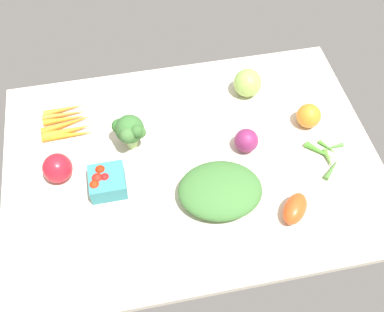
{
  "coord_description": "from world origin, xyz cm",
  "views": [
    {
      "loc": [
        14.45,
        72.58,
        106.89
      ],
      "look_at": [
        0.0,
        0.0,
        4.0
      ],
      "focal_mm": 42.88,
      "sensor_mm": 36.0,
      "label": 1
    }
  ],
  "objects_px": {
    "berry_basket": "(106,181)",
    "heirloom_tomato_green": "(247,83)",
    "roma_tomato": "(295,209)",
    "bell_pepper_red": "(57,168)",
    "red_onion_near_basket": "(246,141)",
    "leafy_greens_clump": "(220,190)",
    "carrot_bunch": "(67,124)",
    "heirloom_tomato_orange": "(309,116)",
    "okra_pile": "(327,156)",
    "broccoli_head": "(129,130)"
  },
  "relations": [
    {
      "from": "broccoli_head",
      "to": "carrot_bunch",
      "type": "bearing_deg",
      "value": -31.31
    },
    {
      "from": "roma_tomato",
      "to": "broccoli_head",
      "type": "bearing_deg",
      "value": 90.24
    },
    {
      "from": "leafy_greens_clump",
      "to": "roma_tomato",
      "type": "bearing_deg",
      "value": 153.85
    },
    {
      "from": "bell_pepper_red",
      "to": "berry_basket",
      "type": "bearing_deg",
      "value": 153.71
    },
    {
      "from": "heirloom_tomato_orange",
      "to": "bell_pepper_red",
      "type": "height_order",
      "value": "bell_pepper_red"
    },
    {
      "from": "carrot_bunch",
      "to": "broccoli_head",
      "type": "xyz_separation_m",
      "value": [
        -0.18,
        0.11,
        0.06
      ]
    },
    {
      "from": "berry_basket",
      "to": "red_onion_near_basket",
      "type": "height_order",
      "value": "red_onion_near_basket"
    },
    {
      "from": "leafy_greens_clump",
      "to": "heirloom_tomato_green",
      "type": "height_order",
      "value": "heirloom_tomato_green"
    },
    {
      "from": "berry_basket",
      "to": "roma_tomato",
      "type": "relative_size",
      "value": 0.99
    },
    {
      "from": "bell_pepper_red",
      "to": "broccoli_head",
      "type": "distance_m",
      "value": 0.22
    },
    {
      "from": "red_onion_near_basket",
      "to": "broccoli_head",
      "type": "relative_size",
      "value": 0.61
    },
    {
      "from": "leafy_greens_clump",
      "to": "berry_basket",
      "type": "height_order",
      "value": "leafy_greens_clump"
    },
    {
      "from": "okra_pile",
      "to": "bell_pepper_red",
      "type": "bearing_deg",
      "value": -6.34
    },
    {
      "from": "heirloom_tomato_orange",
      "to": "berry_basket",
      "type": "xyz_separation_m",
      "value": [
        0.6,
        0.11,
        -0.01
      ]
    },
    {
      "from": "berry_basket",
      "to": "carrot_bunch",
      "type": "distance_m",
      "value": 0.25
    },
    {
      "from": "roma_tomato",
      "to": "heirloom_tomato_green",
      "type": "bearing_deg",
      "value": 39.21
    },
    {
      "from": "okra_pile",
      "to": "roma_tomato",
      "type": "relative_size",
      "value": 1.42
    },
    {
      "from": "heirloom_tomato_green",
      "to": "broccoli_head",
      "type": "distance_m",
      "value": 0.4
    },
    {
      "from": "heirloom_tomato_green",
      "to": "bell_pepper_red",
      "type": "distance_m",
      "value": 0.61
    },
    {
      "from": "carrot_bunch",
      "to": "broccoli_head",
      "type": "height_order",
      "value": "broccoli_head"
    },
    {
      "from": "okra_pile",
      "to": "roma_tomato",
      "type": "xyz_separation_m",
      "value": [
        0.15,
        0.15,
        0.02
      ]
    },
    {
      "from": "carrot_bunch",
      "to": "red_onion_near_basket",
      "type": "distance_m",
      "value": 0.53
    },
    {
      "from": "heirloom_tomato_green",
      "to": "bell_pepper_red",
      "type": "relative_size",
      "value": 1.07
    },
    {
      "from": "okra_pile",
      "to": "heirloom_tomato_green",
      "type": "relative_size",
      "value": 1.57
    },
    {
      "from": "carrot_bunch",
      "to": "red_onion_near_basket",
      "type": "xyz_separation_m",
      "value": [
        -0.49,
        0.18,
        0.02
      ]
    },
    {
      "from": "leafy_greens_clump",
      "to": "berry_basket",
      "type": "distance_m",
      "value": 0.3
    },
    {
      "from": "leafy_greens_clump",
      "to": "broccoli_head",
      "type": "height_order",
      "value": "broccoli_head"
    },
    {
      "from": "roma_tomato",
      "to": "red_onion_near_basket",
      "type": "height_order",
      "value": "red_onion_near_basket"
    },
    {
      "from": "heirloom_tomato_orange",
      "to": "carrot_bunch",
      "type": "xyz_separation_m",
      "value": [
        0.7,
        -0.13,
        -0.02
      ]
    },
    {
      "from": "berry_basket",
      "to": "heirloom_tomato_green",
      "type": "xyz_separation_m",
      "value": [
        -0.46,
        -0.26,
        0.01
      ]
    },
    {
      "from": "heirloom_tomato_green",
      "to": "red_onion_near_basket",
      "type": "height_order",
      "value": "heirloom_tomato_green"
    },
    {
      "from": "okra_pile",
      "to": "carrot_bunch",
      "type": "bearing_deg",
      "value": -19.81
    },
    {
      "from": "carrot_bunch",
      "to": "leafy_greens_clump",
      "type": "bearing_deg",
      "value": 140.03
    },
    {
      "from": "heirloom_tomato_orange",
      "to": "okra_pile",
      "type": "xyz_separation_m",
      "value": [
        -0.01,
        0.13,
        -0.03
      ]
    },
    {
      "from": "roma_tomato",
      "to": "red_onion_near_basket",
      "type": "relative_size",
      "value": 1.39
    },
    {
      "from": "berry_basket",
      "to": "heirloom_tomato_green",
      "type": "height_order",
      "value": "heirloom_tomato_green"
    },
    {
      "from": "leafy_greens_clump",
      "to": "heirloom_tomato_green",
      "type": "bearing_deg",
      "value": -115.61
    },
    {
      "from": "berry_basket",
      "to": "heirloom_tomato_orange",
      "type": "bearing_deg",
      "value": -169.79
    },
    {
      "from": "leafy_greens_clump",
      "to": "carrot_bunch",
      "type": "bearing_deg",
      "value": -39.97
    },
    {
      "from": "bell_pepper_red",
      "to": "red_onion_near_basket",
      "type": "distance_m",
      "value": 0.52
    },
    {
      "from": "bell_pepper_red",
      "to": "leafy_greens_clump",
      "type": "bearing_deg",
      "value": 160.07
    },
    {
      "from": "heirloom_tomato_green",
      "to": "broccoli_head",
      "type": "bearing_deg",
      "value": 20.21
    },
    {
      "from": "berry_basket",
      "to": "broccoli_head",
      "type": "relative_size",
      "value": 0.84
    },
    {
      "from": "heirloom_tomato_orange",
      "to": "heirloom_tomato_green",
      "type": "relative_size",
      "value": 0.83
    },
    {
      "from": "roma_tomato",
      "to": "bell_pepper_red",
      "type": "xyz_separation_m",
      "value": [
        0.59,
        -0.23,
        0.01
      ]
    },
    {
      "from": "bell_pepper_red",
      "to": "red_onion_near_basket",
      "type": "bearing_deg",
      "value": 179.5
    },
    {
      "from": "okra_pile",
      "to": "berry_basket",
      "type": "bearing_deg",
      "value": -1.96
    },
    {
      "from": "roma_tomato",
      "to": "berry_basket",
      "type": "bearing_deg",
      "value": 107.78
    },
    {
      "from": "berry_basket",
      "to": "okra_pile",
      "type": "height_order",
      "value": "berry_basket"
    },
    {
      "from": "heirloom_tomato_orange",
      "to": "bell_pepper_red",
      "type": "distance_m",
      "value": 0.72
    }
  ]
}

